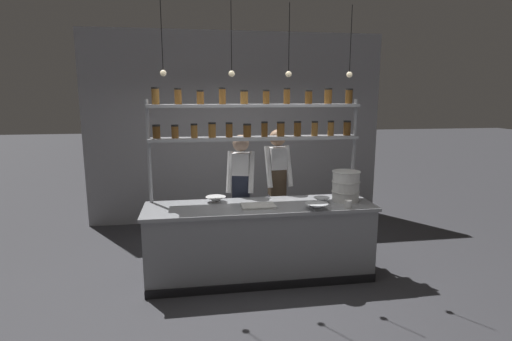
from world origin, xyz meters
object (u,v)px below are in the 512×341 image
(chef_center, at_px, (277,183))
(container_stack, at_px, (346,186))
(prep_bowl_center_back, at_px, (317,206))
(spice_shelf_unit, at_px, (256,125))
(serving_cup_front, at_px, (348,204))
(prep_bowl_near_left, at_px, (322,200))
(prep_bowl_center_front, at_px, (216,199))
(chef_left, at_px, (241,189))
(cutting_board, at_px, (258,206))

(chef_center, xyz_separation_m, container_stack, (0.72, -0.69, 0.08))
(chef_center, height_order, prep_bowl_center_back, chef_center)
(spice_shelf_unit, relative_size, serving_cup_front, 27.42)
(container_stack, bearing_deg, prep_bowl_near_left, -178.54)
(spice_shelf_unit, xyz_separation_m, prep_bowl_center_front, (-0.53, -0.11, -0.90))
(chef_center, bearing_deg, spice_shelf_unit, -138.37)
(prep_bowl_near_left, bearing_deg, prep_bowl_center_front, 171.23)
(prep_bowl_center_back, xyz_separation_m, serving_cup_front, (0.38, -0.01, 0.01))
(prep_bowl_center_front, bearing_deg, serving_cup_front, -18.87)
(chef_left, distance_m, prep_bowl_near_left, 1.09)
(prep_bowl_center_back, bearing_deg, serving_cup_front, -2.10)
(spice_shelf_unit, bearing_deg, chef_left, 124.30)
(spice_shelf_unit, height_order, serving_cup_front, spice_shelf_unit)
(chef_left, xyz_separation_m, prep_bowl_center_front, (-0.36, -0.36, -0.04))
(cutting_board, bearing_deg, serving_cup_front, -12.36)
(cutting_board, bearing_deg, prep_bowl_near_left, 6.46)
(chef_center, bearing_deg, prep_bowl_center_back, -81.28)
(container_stack, relative_size, prep_bowl_center_front, 1.51)
(spice_shelf_unit, relative_size, cutting_board, 6.62)
(chef_center, height_order, prep_bowl_center_front, chef_center)
(spice_shelf_unit, distance_m, chef_left, 0.91)
(spice_shelf_unit, bearing_deg, serving_cup_front, -32.60)
(prep_bowl_center_back, bearing_deg, prep_bowl_near_left, 62.14)
(cutting_board, bearing_deg, prep_bowl_center_back, -18.00)
(prep_bowl_center_front, bearing_deg, spice_shelf_unit, 12.13)
(spice_shelf_unit, relative_size, chef_center, 1.50)
(chef_left, xyz_separation_m, prep_bowl_center_back, (0.78, -0.86, -0.04))
(spice_shelf_unit, bearing_deg, prep_bowl_center_front, -167.87)
(chef_center, relative_size, cutting_board, 4.41)
(prep_bowl_near_left, xyz_separation_m, prep_bowl_center_front, (-1.30, 0.20, 0.01))
(container_stack, height_order, cutting_board, container_stack)
(spice_shelf_unit, height_order, chef_center, spice_shelf_unit)
(container_stack, xyz_separation_m, cutting_board, (-1.12, -0.10, -0.18))
(chef_center, height_order, serving_cup_front, chef_center)
(cutting_board, bearing_deg, chef_left, 100.83)
(cutting_board, relative_size, prep_bowl_near_left, 1.98)
(chef_left, height_order, container_stack, chef_left)
(chef_center, distance_m, cutting_board, 0.89)
(prep_bowl_center_back, bearing_deg, spice_shelf_unit, 134.61)
(chef_left, relative_size, container_stack, 4.54)
(cutting_board, xyz_separation_m, serving_cup_front, (1.03, -0.23, 0.04))
(spice_shelf_unit, distance_m, prep_bowl_center_front, 1.05)
(prep_bowl_near_left, bearing_deg, chef_center, 120.75)
(prep_bowl_center_front, xyz_separation_m, serving_cup_front, (1.51, -0.52, 0.01))
(chef_center, xyz_separation_m, cutting_board, (-0.40, -0.79, -0.10))
(cutting_board, bearing_deg, chef_center, 63.22)
(chef_center, height_order, container_stack, chef_center)
(spice_shelf_unit, xyz_separation_m, chef_center, (0.35, 0.38, -0.82))
(chef_center, xyz_separation_m, serving_cup_front, (0.63, -1.01, -0.06))
(prep_bowl_near_left, bearing_deg, cutting_board, -173.54)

